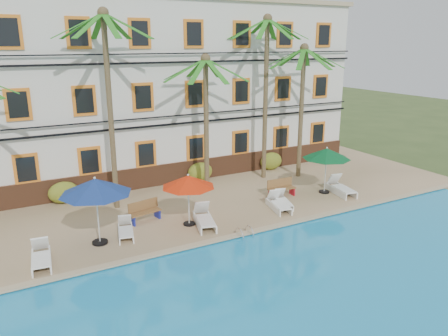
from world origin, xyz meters
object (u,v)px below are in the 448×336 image
umbrella_green (327,154)px  umbrella_blue (95,187)px  lounger_f (341,188)px  lounger_a (41,257)px  palm_b (108,86)px  palm_c (206,104)px  palm_d (266,77)px  bench_right (281,188)px  pool_ladder (244,235)px  lounger_d (278,204)px  lounger_e (282,201)px  lounger_c (204,219)px  lounger_b (126,230)px  palm_e (302,93)px  umbrella_red (188,182)px  bench_left (144,211)px

umbrella_green → umbrella_blue: bearing=-177.8°
lounger_f → lounger_a: bearing=-177.6°
palm_b → palm_c: palm_b is taller
palm_d → lounger_a: bearing=-158.9°
palm_b → bench_right: (7.99, -2.52, -5.40)m
umbrella_green → pool_ladder: 7.37m
umbrella_blue → lounger_d: (8.46, -0.37, -2.12)m
lounger_e → lounger_c: bearing=-176.0°
palm_b → lounger_d: 9.65m
lounger_b → lounger_e: (7.80, -0.27, -0.00)m
lounger_c → palm_c: bearing=62.2°
palm_b → palm_e: (11.01, -0.09, -0.87)m
palm_d → bench_right: 6.37m
umbrella_green → lounger_c: umbrella_green is taller
palm_c → palm_b: bearing=-178.6°
lounger_e → bench_right: (0.76, 1.18, 0.22)m
lounger_b → umbrella_blue: bearing=-170.0°
palm_c → umbrella_red: bearing=-126.2°
palm_d → umbrella_red: bearing=-147.6°
lounger_c → lounger_f: size_ratio=0.99×
umbrella_blue → bench_right: umbrella_blue is taller
palm_d → lounger_c: size_ratio=4.36×
bench_left → umbrella_blue: bearing=-149.3°
lounger_a → umbrella_blue: bearing=17.3°
umbrella_green → bench_left: umbrella_green is taller
palm_c → umbrella_red: (-2.74, -3.74, -2.71)m
umbrella_green → bench_left: (-9.74, 0.92, -1.68)m
lounger_a → lounger_e: 11.20m
umbrella_green → bench_right: umbrella_green is taller
lounger_c → lounger_f: (8.23, 0.32, 0.01)m
palm_c → lounger_c: bearing=-117.8°
lounger_f → pool_ladder: bearing=-164.1°
palm_b → pool_ladder: palm_b is taller
palm_d → umbrella_red: 8.92m
palm_e → lounger_d: 7.44m
palm_c → umbrella_green: (5.40, -3.29, -2.57)m
palm_c → lounger_b: (-5.54, -3.55, -4.46)m
palm_c → pool_ladder: bearing=-101.2°
palm_d → palm_e: bearing=-21.3°
lounger_f → lounger_b: bearing=178.7°
pool_ladder → lounger_e: bearing=30.9°
bench_right → umbrella_red: bearing=-169.2°
umbrella_red → lounger_d: umbrella_red is taller
lounger_e → lounger_d: bearing=-147.1°
palm_b → bench_right: palm_b is taller
palm_e → palm_d: bearing=158.7°
palm_b → pool_ladder: bearing=-56.5°
palm_c → bench_left: size_ratio=4.62×
palm_e → lounger_a: (-14.97, -4.25, -4.71)m
umbrella_blue → umbrella_red: (3.92, 0.00, -0.39)m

